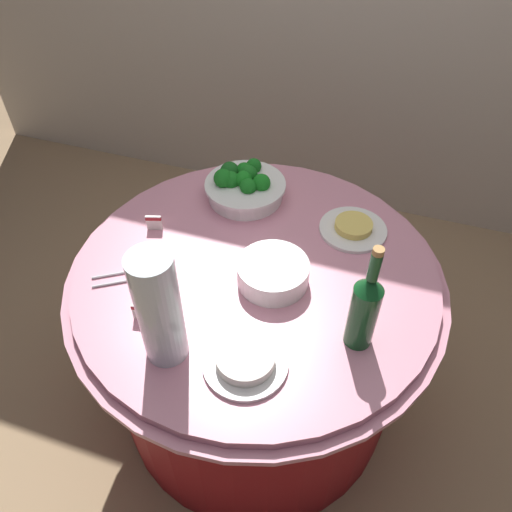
% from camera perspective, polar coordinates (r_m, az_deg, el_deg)
% --- Properties ---
extents(ground_plane, '(6.00, 6.00, 0.00)m').
position_cam_1_polar(ground_plane, '(2.10, -0.00, -15.40)').
color(ground_plane, '#9E7F5B').
extents(buffet_table, '(1.16, 1.16, 0.74)m').
position_cam_1_polar(buffet_table, '(1.78, -0.00, -9.45)').
color(buffet_table, maroon).
rests_on(buffet_table, ground_plane).
extents(broccoli_bowl, '(0.28, 0.28, 0.12)m').
position_cam_1_polar(broccoli_bowl, '(1.73, -1.38, 8.14)').
color(broccoli_bowl, white).
rests_on(broccoli_bowl, buffet_table).
extents(plate_stack, '(0.21, 0.21, 0.07)m').
position_cam_1_polar(plate_stack, '(1.44, 1.97, -1.93)').
color(plate_stack, white).
rests_on(plate_stack, buffet_table).
extents(wine_bottle, '(0.07, 0.07, 0.34)m').
position_cam_1_polar(wine_bottle, '(1.26, 12.36, -5.95)').
color(wine_bottle, '#154E23').
rests_on(wine_bottle, buffet_table).
extents(decorative_fruit_vase, '(0.11, 0.11, 0.34)m').
position_cam_1_polar(decorative_fruit_vase, '(1.21, -11.03, -6.28)').
color(decorative_fruit_vase, silver).
rests_on(decorative_fruit_vase, buffet_table).
extents(serving_tongs, '(0.16, 0.12, 0.01)m').
position_cam_1_polar(serving_tongs, '(1.52, -15.16, -2.36)').
color(serving_tongs, silver).
rests_on(serving_tongs, buffet_table).
extents(food_plate_rice, '(0.22, 0.22, 0.04)m').
position_cam_1_polar(food_plate_rice, '(1.28, -1.23, -11.89)').
color(food_plate_rice, white).
rests_on(food_plate_rice, buffet_table).
extents(food_plate_noodles, '(0.22, 0.22, 0.03)m').
position_cam_1_polar(food_plate_noodles, '(1.64, 11.12, 3.20)').
color(food_plate_noodles, white).
rests_on(food_plate_noodles, buffet_table).
extents(label_placard_front, '(0.05, 0.02, 0.05)m').
position_cam_1_polar(label_placard_front, '(1.39, -13.07, -6.25)').
color(label_placard_front, white).
rests_on(label_placard_front, buffet_table).
extents(label_placard_mid, '(0.05, 0.02, 0.05)m').
position_cam_1_polar(label_placard_mid, '(1.64, -11.67, 3.86)').
color(label_placard_mid, white).
rests_on(label_placard_mid, buffet_table).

